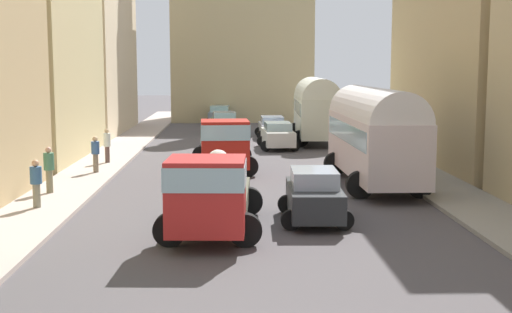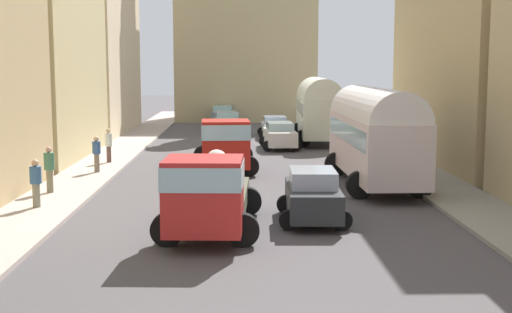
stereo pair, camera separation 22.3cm
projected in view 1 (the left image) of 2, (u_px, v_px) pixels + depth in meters
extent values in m
plane|color=#4E494C|center=(249.00, 158.00, 36.11)|extent=(154.00, 154.00, 0.00)
cube|color=#B4A39A|center=(110.00, 157.00, 35.85)|extent=(2.50, 70.00, 0.14)
cube|color=gray|center=(387.00, 156.00, 36.36)|extent=(2.50, 70.00, 0.14)
cube|color=tan|center=(39.00, 69.00, 35.09)|extent=(4.43, 11.69, 9.19)
cube|color=beige|center=(87.00, 44.00, 48.16)|extent=(5.03, 13.69, 12.58)
cube|color=tan|center=(473.00, 31.00, 33.41)|extent=(4.56, 14.64, 12.91)
cube|color=tan|center=(242.00, 45.00, 60.18)|extent=(12.03, 6.03, 13.19)
cube|color=tan|center=(192.00, 9.00, 58.16)|extent=(2.43, 2.43, 19.04)
cube|color=tan|center=(292.00, 9.00, 58.45)|extent=(2.43, 2.43, 19.04)
cube|color=beige|center=(374.00, 145.00, 27.62)|extent=(2.44, 8.81, 2.30)
cylinder|color=silver|center=(375.00, 116.00, 27.47)|extent=(2.40, 8.64, 2.27)
cube|color=#99B7C6|center=(374.00, 132.00, 27.55)|extent=(2.48, 8.11, 0.73)
cylinder|color=black|center=(335.00, 164.00, 30.41)|extent=(1.00, 0.35, 1.00)
cylinder|color=black|center=(385.00, 163.00, 30.52)|extent=(1.00, 0.35, 1.00)
cylinder|color=black|center=(360.00, 185.00, 25.02)|extent=(1.00, 0.35, 1.00)
cylinder|color=black|center=(420.00, 184.00, 25.13)|extent=(1.00, 0.35, 1.00)
cube|color=beige|center=(316.00, 115.00, 43.34)|extent=(2.67, 8.39, 2.38)
cylinder|color=silver|center=(316.00, 96.00, 43.19)|extent=(2.62, 8.23, 2.32)
cube|color=#99B7C6|center=(316.00, 107.00, 43.28)|extent=(2.70, 7.73, 0.76)
cylinder|color=black|center=(296.00, 130.00, 46.06)|extent=(1.00, 0.35, 1.00)
cylinder|color=black|center=(329.00, 130.00, 46.05)|extent=(1.00, 0.35, 1.00)
cylinder|color=black|center=(301.00, 138.00, 40.95)|extent=(1.00, 0.35, 1.00)
cylinder|color=black|center=(338.00, 138.00, 40.94)|extent=(1.00, 0.35, 1.00)
cube|color=red|center=(206.00, 195.00, 18.06)|extent=(2.11, 2.02, 1.95)
cube|color=#99B7C6|center=(206.00, 175.00, 17.98)|extent=(2.15, 2.10, 0.62)
cube|color=#4E4D3C|center=(216.00, 198.00, 21.40)|extent=(2.24, 4.72, 0.55)
ellipsoid|color=beige|center=(199.00, 186.00, 20.42)|extent=(1.06, 0.96, 0.48)
ellipsoid|color=beige|center=(210.00, 184.00, 20.87)|extent=(0.78, 0.97, 0.45)
ellipsoid|color=silver|center=(213.00, 176.00, 22.31)|extent=(0.91, 0.81, 0.50)
ellipsoid|color=beige|center=(212.00, 173.00, 20.42)|extent=(0.91, 0.70, 0.54)
ellipsoid|color=beige|center=(222.00, 175.00, 20.54)|extent=(1.11, 1.19, 0.46)
ellipsoid|color=silver|center=(219.00, 177.00, 19.97)|extent=(1.02, 1.09, 0.50)
ellipsoid|color=silver|center=(218.00, 158.00, 20.97)|extent=(0.80, 0.92, 0.52)
cylinder|color=black|center=(245.00, 230.00, 18.35)|extent=(0.90, 0.32, 0.90)
cylinder|color=black|center=(170.00, 230.00, 18.38)|extent=(0.90, 0.32, 0.90)
cylinder|color=black|center=(249.00, 201.00, 22.25)|extent=(0.90, 0.32, 0.90)
cylinder|color=black|center=(186.00, 201.00, 22.28)|extent=(0.90, 0.32, 0.90)
cube|color=#B41D14|center=(225.00, 144.00, 29.59)|extent=(2.11, 2.08, 2.02)
cube|color=#99B7C6|center=(225.00, 131.00, 29.51)|extent=(2.15, 2.16, 0.65)
cube|color=#4E3D38|center=(222.00, 151.00, 32.96)|extent=(2.23, 4.75, 0.55)
ellipsoid|color=beige|center=(212.00, 143.00, 31.56)|extent=(0.97, 0.86, 0.56)
ellipsoid|color=beige|center=(215.00, 141.00, 32.54)|extent=(0.97, 0.82, 0.51)
ellipsoid|color=beige|center=(223.00, 139.00, 33.64)|extent=(0.95, 0.89, 0.46)
ellipsoid|color=beige|center=(227.00, 135.00, 32.65)|extent=(0.74, 0.94, 0.44)
ellipsoid|color=beige|center=(218.00, 133.00, 31.81)|extent=(0.71, 0.85, 0.59)
cylinder|color=black|center=(248.00, 166.00, 29.97)|extent=(0.90, 0.31, 0.90)
cylinder|color=black|center=(202.00, 167.00, 29.80)|extent=(0.90, 0.31, 0.90)
cylinder|color=black|center=(242.00, 155.00, 33.91)|extent=(0.90, 0.31, 0.90)
cylinder|color=black|center=(201.00, 155.00, 33.74)|extent=(0.90, 0.31, 0.90)
cube|color=silver|center=(219.00, 142.00, 37.86)|extent=(1.81, 3.82, 0.77)
cube|color=#93BDC3|center=(219.00, 130.00, 37.78)|extent=(1.54, 2.01, 0.50)
cylinder|color=black|center=(233.00, 151.00, 36.75)|extent=(0.60, 0.21, 0.60)
cylinder|color=black|center=(202.00, 151.00, 36.76)|extent=(0.60, 0.21, 0.60)
cylinder|color=black|center=(235.00, 146.00, 39.06)|extent=(0.60, 0.21, 0.60)
cylinder|color=black|center=(205.00, 146.00, 39.07)|extent=(0.60, 0.21, 0.60)
cube|color=#48954F|center=(224.00, 124.00, 49.41)|extent=(2.01, 3.72, 0.72)
cube|color=#A1BCD2|center=(224.00, 115.00, 49.33)|extent=(1.68, 1.98, 0.53)
cylinder|color=black|center=(238.00, 130.00, 48.44)|extent=(0.60, 0.21, 0.60)
cylinder|color=black|center=(213.00, 130.00, 48.26)|extent=(0.60, 0.21, 0.60)
cylinder|color=black|center=(235.00, 127.00, 50.65)|extent=(0.60, 0.21, 0.60)
cylinder|color=black|center=(211.00, 128.00, 50.46)|extent=(0.60, 0.21, 0.60)
cube|color=slate|center=(220.00, 116.00, 56.70)|extent=(1.86, 4.03, 0.81)
cube|color=#95C3C6|center=(220.00, 108.00, 56.62)|extent=(1.56, 2.12, 0.47)
cylinder|color=black|center=(229.00, 122.00, 55.52)|extent=(0.60, 0.21, 0.60)
cylinder|color=black|center=(209.00, 122.00, 55.55)|extent=(0.60, 0.21, 0.60)
cylinder|color=black|center=(231.00, 120.00, 57.95)|extent=(0.60, 0.21, 0.60)
cylinder|color=black|center=(211.00, 119.00, 57.98)|extent=(0.60, 0.21, 0.60)
cube|color=#26282B|center=(314.00, 199.00, 21.31)|extent=(1.66, 3.77, 0.84)
cube|color=#9FABBB|center=(314.00, 178.00, 21.22)|extent=(1.42, 1.98, 0.51)
cylinder|color=black|center=(287.00, 204.00, 22.50)|extent=(0.60, 0.21, 0.60)
cylinder|color=black|center=(334.00, 204.00, 22.51)|extent=(0.60, 0.21, 0.60)
cylinder|color=black|center=(291.00, 220.00, 20.21)|extent=(0.60, 0.21, 0.60)
cylinder|color=black|center=(344.00, 220.00, 20.22)|extent=(0.60, 0.21, 0.60)
cube|color=silver|center=(278.00, 137.00, 40.01)|extent=(1.81, 4.17, 0.82)
cube|color=#9EB9C0|center=(278.00, 126.00, 39.92)|extent=(1.53, 2.19, 0.45)
cylinder|color=black|center=(262.00, 141.00, 41.25)|extent=(0.60, 0.21, 0.60)
cylinder|color=black|center=(289.00, 141.00, 41.38)|extent=(0.60, 0.21, 0.60)
cylinder|color=black|center=(266.00, 146.00, 38.74)|extent=(0.60, 0.21, 0.60)
cylinder|color=black|center=(295.00, 146.00, 38.86)|extent=(0.60, 0.21, 0.60)
cube|color=silver|center=(272.00, 129.00, 46.05)|extent=(1.69, 4.07, 0.70)
cube|color=#99ADCC|center=(272.00, 120.00, 45.97)|extent=(1.46, 2.13, 0.47)
cylinder|color=black|center=(259.00, 132.00, 47.28)|extent=(0.60, 0.21, 0.60)
cylinder|color=black|center=(282.00, 132.00, 47.37)|extent=(0.60, 0.21, 0.60)
cylinder|color=black|center=(261.00, 135.00, 44.80)|extent=(0.60, 0.21, 0.60)
cylinder|color=black|center=(286.00, 135.00, 44.89)|extent=(0.60, 0.21, 0.60)
cylinder|color=#7B7558|center=(50.00, 195.00, 25.45)|extent=(0.21, 0.21, 0.14)
cylinder|color=#7B7558|center=(50.00, 181.00, 25.38)|extent=(0.32, 0.32, 0.85)
cylinder|color=#427757|center=(49.00, 161.00, 25.29)|extent=(0.49, 0.49, 0.63)
sphere|color=tan|center=(48.00, 150.00, 25.23)|extent=(0.22, 0.22, 0.22)
cylinder|color=brown|center=(108.00, 164.00, 33.39)|extent=(0.19, 0.19, 0.14)
cylinder|color=brown|center=(107.00, 154.00, 33.33)|extent=(0.31, 0.31, 0.78)
cylinder|color=silver|center=(107.00, 140.00, 33.24)|extent=(0.48, 0.48, 0.64)
sphere|color=tan|center=(107.00, 131.00, 33.18)|extent=(0.22, 0.22, 0.22)
cylinder|color=gray|center=(37.00, 209.00, 22.81)|extent=(0.21, 0.21, 0.14)
cylinder|color=gray|center=(37.00, 196.00, 22.75)|extent=(0.35, 0.35, 0.79)
cylinder|color=#355C84|center=(36.00, 175.00, 22.66)|extent=(0.54, 0.54, 0.56)
sphere|color=tan|center=(35.00, 163.00, 22.60)|extent=(0.24, 0.24, 0.24)
cylinder|color=#796B58|center=(96.00, 174.00, 30.34)|extent=(0.20, 0.20, 0.14)
cylinder|color=#796B58|center=(96.00, 163.00, 30.28)|extent=(0.24, 0.24, 0.81)
cylinder|color=#365A8D|center=(95.00, 148.00, 30.19)|extent=(0.36, 0.36, 0.54)
sphere|color=#D7AD7D|center=(95.00, 139.00, 30.14)|extent=(0.23, 0.23, 0.23)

